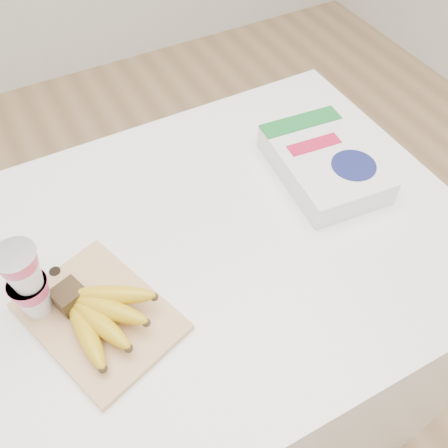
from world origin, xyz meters
name	(u,v)px	position (x,y,z in m)	size (l,w,h in m)	color
table	(189,356)	(0.00, 0.00, 0.42)	(1.13, 0.75, 0.85)	white
cutting_board	(100,316)	(-0.17, -0.06, 0.85)	(0.19, 0.26, 0.01)	#E8B97F
bananas	(99,313)	(-0.17, -0.07, 0.88)	(0.16, 0.18, 0.06)	#382816
yogurt_stack	(26,281)	(-0.25, 0.00, 0.94)	(0.07, 0.07, 0.15)	white
cereal_box	(324,163)	(0.36, 0.05, 0.88)	(0.20, 0.28, 0.06)	white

